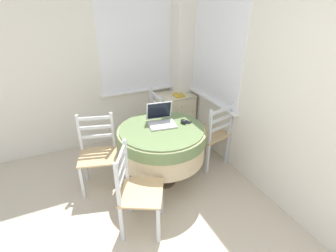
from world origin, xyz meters
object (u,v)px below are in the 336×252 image
object	(u,v)px
laptop	(161,120)
dining_chair_camera_near	(137,192)
computer_mouse	(184,121)
cell_phone	(186,122)
round_dining_table	(162,141)
corner_cabinet	(175,114)
dining_chair_near_back_window	(148,123)
dining_chair_near_right_window	(212,135)
dining_chair_left_flank	(98,154)
book_on_cabinet	(179,95)

from	to	relation	value
laptop	dining_chair_camera_near	world-z (taller)	laptop
laptop	dining_chair_camera_near	bearing A→B (deg)	-129.03
dining_chair_camera_near	computer_mouse	bearing A→B (deg)	35.98
computer_mouse	dining_chair_camera_near	bearing A→B (deg)	-144.02
cell_phone	dining_chair_camera_near	distance (m)	1.07
round_dining_table	corner_cabinet	bearing A→B (deg)	56.19
computer_mouse	laptop	bearing A→B (deg)	157.97
laptop	corner_cabinet	size ratio (longest dim) A/B	0.50
cell_phone	laptop	bearing A→B (deg)	162.93
laptop	computer_mouse	xyz separation A→B (m)	(0.25, -0.10, -0.03)
round_dining_table	dining_chair_near_back_window	distance (m)	0.77
cell_phone	dining_chair_near_right_window	distance (m)	0.52
cell_phone	dining_chair_near_back_window	world-z (taller)	dining_chair_near_back_window
round_dining_table	computer_mouse	distance (m)	0.35
cell_phone	dining_chair_left_flank	world-z (taller)	dining_chair_left_flank
dining_chair_near_right_window	dining_chair_camera_near	xyz separation A→B (m)	(-1.26, -0.63, 0.00)
cell_phone	corner_cabinet	distance (m)	1.14
dining_chair_near_back_window	dining_chair_near_right_window	distance (m)	0.94
round_dining_table	corner_cabinet	distance (m)	1.26
dining_chair_left_flank	corner_cabinet	xyz separation A→B (m)	(1.40, 0.79, -0.09)
cell_phone	book_on_cabinet	world-z (taller)	cell_phone
laptop	book_on_cabinet	distance (m)	1.06
round_dining_table	dining_chair_near_right_window	size ratio (longest dim) A/B	1.14
laptop	dining_chair_near_right_window	distance (m)	0.79
laptop	dining_chair_near_back_window	world-z (taller)	laptop
dining_chair_near_right_window	dining_chair_left_flank	distance (m)	1.48
round_dining_table	laptop	distance (m)	0.25
round_dining_table	dining_chair_near_right_window	xyz separation A→B (m)	(0.75, 0.07, -0.13)
cell_phone	corner_cabinet	xyz separation A→B (m)	(0.35, 1.01, -0.39)
dining_chair_near_back_window	computer_mouse	bearing A→B (deg)	-76.02
dining_chair_near_back_window	corner_cabinet	bearing A→B (deg)	25.93
dining_chair_near_back_window	cell_phone	bearing A→B (deg)	-72.54
book_on_cabinet	computer_mouse	bearing A→B (deg)	-113.88
dining_chair_camera_near	book_on_cabinet	distance (m)	1.95
round_dining_table	laptop	bearing A→B (deg)	69.01
dining_chair_near_back_window	laptop	bearing A→B (deg)	-95.77
dining_chair_near_right_window	corner_cabinet	bearing A→B (deg)	93.75
dining_chair_near_right_window	corner_cabinet	world-z (taller)	dining_chair_near_right_window
dining_chair_near_right_window	dining_chair_camera_near	bearing A→B (deg)	-153.37
laptop	dining_chair_near_back_window	size ratio (longest dim) A/B	0.39
dining_chair_near_back_window	book_on_cabinet	world-z (taller)	dining_chair_near_back_window
dining_chair_left_flank	book_on_cabinet	distance (m)	1.60
dining_chair_near_back_window	book_on_cabinet	size ratio (longest dim) A/B	4.83
laptop	dining_chair_left_flank	xyz separation A→B (m)	(-0.75, 0.13, -0.35)
laptop	cell_phone	distance (m)	0.31
dining_chair_near_right_window	cell_phone	bearing A→B (deg)	-174.12
dining_chair_near_right_window	corner_cabinet	distance (m)	0.97
cell_phone	book_on_cabinet	size ratio (longest dim) A/B	0.71
cell_phone	corner_cabinet	bearing A→B (deg)	70.61
round_dining_table	dining_chair_left_flank	xyz separation A→B (m)	(-0.71, 0.25, -0.13)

